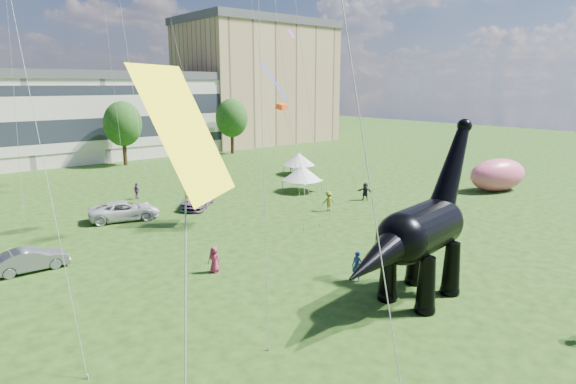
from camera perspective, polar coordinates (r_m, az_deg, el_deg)
ground at (r=24.51m, az=12.16°, el=-14.78°), size 220.00×220.00×0.00m
apartment_block at (r=96.93m, az=-3.70°, el=12.55°), size 28.00×18.00×22.00m
tree_mid_right at (r=70.97m, az=-19.04°, el=8.05°), size 5.20×5.20×9.44m
tree_far_right at (r=79.23m, az=-6.70°, el=9.06°), size 5.20×5.20×9.44m
dinosaur_sculpture at (r=25.69m, az=15.16°, el=-4.85°), size 11.86×3.78×9.65m
car_grey at (r=33.54m, az=-28.21°, el=-7.09°), size 4.33×1.62×1.42m
car_white at (r=42.67m, az=-18.82°, el=-2.10°), size 6.22×4.08×1.59m
car_dark at (r=45.52m, az=-10.62°, el=-0.72°), size 5.50×5.55×1.61m
gazebo_near at (r=50.87m, az=1.69°, el=2.26°), size 4.68×4.68×2.83m
gazebo_far at (r=60.59m, az=1.29°, el=3.90°), size 4.95×4.95×2.76m
inflatable_pink at (r=55.90m, az=23.60°, el=1.89°), size 7.65×5.30×3.48m
visitors at (r=34.90m, az=-3.83°, el=-4.52°), size 49.84×41.84×1.89m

